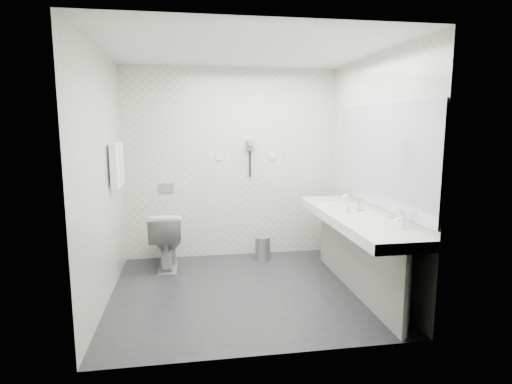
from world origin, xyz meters
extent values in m
plane|color=#232327|center=(0.00, 0.00, 0.00)|extent=(2.80, 2.80, 0.00)
plane|color=silver|center=(0.00, 0.00, 2.50)|extent=(2.80, 2.80, 0.00)
plane|color=beige|center=(0.00, 1.30, 1.25)|extent=(2.80, 0.00, 2.80)
plane|color=beige|center=(0.00, -1.30, 1.25)|extent=(2.80, 0.00, 2.80)
plane|color=beige|center=(-1.40, 0.00, 1.25)|extent=(0.00, 2.60, 2.60)
plane|color=beige|center=(1.40, 0.00, 1.25)|extent=(0.00, 2.60, 2.60)
cube|color=silver|center=(1.12, -0.20, 0.80)|extent=(0.55, 2.20, 0.10)
cube|color=gray|center=(1.15, -0.20, 0.38)|extent=(0.03, 2.15, 0.75)
cylinder|color=silver|center=(1.18, -1.24, 0.38)|extent=(0.06, 0.06, 0.75)
cylinder|color=silver|center=(1.18, 0.84, 0.38)|extent=(0.06, 0.06, 0.75)
cube|color=#B2BCC6|center=(1.39, -0.20, 1.45)|extent=(0.02, 2.20, 1.05)
ellipsoid|color=silver|center=(1.12, -0.85, 0.83)|extent=(0.40, 0.31, 0.05)
ellipsoid|color=silver|center=(1.12, 0.45, 0.83)|extent=(0.40, 0.31, 0.05)
cylinder|color=silver|center=(1.32, -0.85, 0.92)|extent=(0.04, 0.04, 0.15)
cylinder|color=silver|center=(1.32, 0.45, 0.92)|extent=(0.04, 0.04, 0.15)
imported|color=white|center=(1.08, -0.16, 0.90)|extent=(0.05, 0.05, 0.10)
cylinder|color=silver|center=(1.27, -0.03, 0.91)|extent=(0.07, 0.07, 0.12)
imported|color=silver|center=(-0.85, 0.89, 0.36)|extent=(0.41, 0.71, 0.71)
cube|color=#B2B5BA|center=(-0.85, 1.29, 0.95)|extent=(0.18, 0.02, 0.12)
cylinder|color=#B2B5BA|center=(0.38, 1.02, 0.15)|extent=(0.26, 0.26, 0.29)
cylinder|color=#B2B5BA|center=(0.38, 1.02, 0.30)|extent=(0.21, 0.21, 0.02)
cylinder|color=silver|center=(-1.35, 0.55, 1.55)|extent=(0.02, 0.62, 0.02)
cube|color=white|center=(-1.34, 0.41, 1.33)|extent=(0.07, 0.24, 0.48)
cube|color=white|center=(-1.34, 0.69, 1.33)|extent=(0.07, 0.24, 0.48)
cube|color=gray|center=(0.25, 1.27, 1.50)|extent=(0.10, 0.04, 0.14)
cylinder|color=gray|center=(0.25, 1.20, 1.53)|extent=(0.08, 0.14, 0.08)
cylinder|color=black|center=(0.25, 1.26, 1.25)|extent=(0.02, 0.02, 0.35)
cube|color=silver|center=(-0.15, 1.29, 1.35)|extent=(0.09, 0.02, 0.09)
cube|color=silver|center=(0.55, 1.29, 1.35)|extent=(0.09, 0.02, 0.09)
camera|label=1|loc=(-0.57, -4.27, 1.77)|focal=29.56mm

